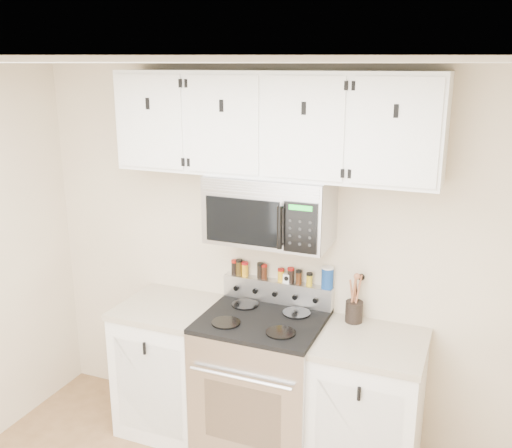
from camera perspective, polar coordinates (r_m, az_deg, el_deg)
The scene contains 19 objects.
back_wall at distance 3.80m, azimuth 2.38°, elevation -3.41°, with size 3.50×0.01×2.50m, color #BAA78B.
ceiling at distance 2.03m, azimuth -14.68°, elevation 15.17°, with size 3.50×3.50×0.01m, color white.
range at distance 3.86m, azimuth 0.59°, elevation -15.64°, with size 0.76×0.65×1.10m.
base_cabinet_left at distance 4.16m, azimuth -8.44°, elevation -13.77°, with size 0.64×0.62×0.92m.
base_cabinet_right at distance 3.74m, azimuth 11.11°, elevation -17.60°, with size 0.64×0.62×0.92m.
microwave at distance 3.52m, azimuth 1.41°, elevation 1.48°, with size 0.76×0.44×0.42m.
upper_cabinets at distance 3.46m, azimuth 1.61°, elevation 9.97°, with size 2.00×0.35×0.62m.
utensil_crock at distance 3.69m, azimuth 9.78°, elevation -8.46°, with size 0.11×0.11×0.32m.
kitchen_timer at distance 3.79m, azimuth 3.15°, elevation -5.42°, with size 0.05×0.04×0.06m, color white.
salt_canister at distance 3.71m, azimuth 7.15°, elevation -5.33°, with size 0.08×0.08×0.14m.
spice_jar_0 at distance 3.92m, azimuth -2.16°, elevation -4.35°, with size 0.05×0.05×0.10m.
spice_jar_1 at distance 3.90m, azimuth -1.70°, elevation -4.35°, with size 0.05×0.05×0.11m.
spice_jar_2 at distance 3.89m, azimuth -1.11°, elevation -4.53°, with size 0.05×0.05×0.10m.
spice_jar_3 at distance 3.85m, azimuth 0.43°, elevation -4.68°, with size 0.05×0.05×0.11m.
spice_jar_4 at distance 3.84m, azimuth 0.83°, elevation -4.78°, with size 0.04×0.04×0.10m.
spice_jar_5 at distance 3.80m, azimuth 2.50°, elevation -5.10°, with size 0.04×0.04×0.09m.
spice_jar_6 at distance 3.78m, azimuth 3.48°, elevation -5.13°, with size 0.04×0.04×0.10m.
spice_jar_7 at distance 3.76m, azimuth 4.30°, elevation -5.30°, with size 0.04×0.04×0.10m.
spice_jar_8 at distance 3.75m, azimuth 5.36°, elevation -5.51°, with size 0.04×0.04×0.09m.
Camera 1 is at (1.20, -1.64, 2.50)m, focal length 40.00 mm.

